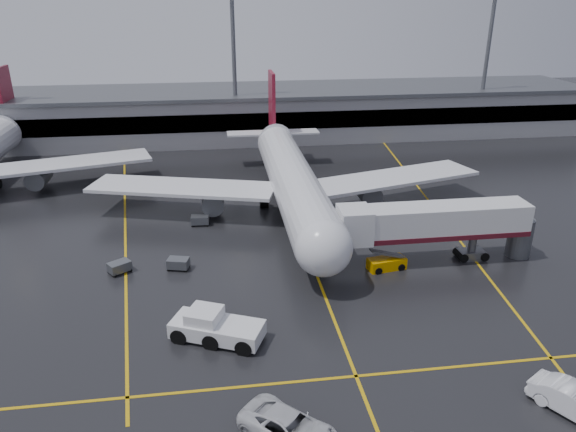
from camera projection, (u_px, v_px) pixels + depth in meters
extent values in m
plane|color=black|center=(304.00, 242.00, 57.47)|extent=(220.00, 220.00, 0.00)
cube|color=gold|center=(304.00, 242.00, 57.47)|extent=(0.25, 90.00, 0.02)
cube|color=gold|center=(356.00, 376.00, 37.34)|extent=(60.00, 0.25, 0.02)
cube|color=gold|center=(125.00, 217.00, 64.06)|extent=(9.99, 69.35, 0.02)
cube|color=gold|center=(429.00, 201.00, 68.92)|extent=(7.57, 69.64, 0.02)
cube|color=gray|center=(262.00, 114.00, 99.86)|extent=(120.00, 18.00, 8.00)
cube|color=black|center=(266.00, 121.00, 91.62)|extent=(120.00, 0.40, 3.00)
cube|color=#595B60|center=(261.00, 90.00, 98.22)|extent=(122.00, 19.00, 0.60)
cylinder|color=#595B60|center=(234.00, 72.00, 90.48)|extent=(0.70, 0.70, 25.00)
cylinder|color=#595B60|center=(486.00, 67.00, 96.23)|extent=(0.70, 0.70, 25.00)
cylinder|color=silver|center=(293.00, 181.00, 63.18)|extent=(5.20, 36.00, 5.20)
sphere|color=silver|center=(323.00, 247.00, 46.71)|extent=(5.20, 5.20, 5.20)
cone|color=silver|center=(273.00, 134.00, 82.17)|extent=(4.94, 8.00, 4.94)
cube|color=maroon|center=(272.00, 101.00, 81.21)|extent=(0.50, 5.50, 8.50)
cube|color=silver|center=(273.00, 133.00, 82.09)|extent=(14.00, 3.00, 0.25)
cube|color=silver|center=(182.00, 187.00, 63.66)|extent=(22.80, 11.83, 0.40)
cube|color=silver|center=(394.00, 178.00, 66.98)|extent=(22.80, 11.83, 0.40)
cylinder|color=#595B60|center=(213.00, 200.00, 63.73)|extent=(2.60, 4.50, 2.60)
cylinder|color=#595B60|center=(368.00, 192.00, 66.16)|extent=(2.60, 4.50, 2.60)
cylinder|color=#595B60|center=(316.00, 264.00, 50.68)|extent=(0.56, 0.56, 2.00)
cylinder|color=#595B60|center=(264.00, 199.00, 66.75)|extent=(0.56, 0.56, 2.00)
cylinder|color=#595B60|center=(315.00, 197.00, 67.56)|extent=(0.56, 0.56, 2.00)
cylinder|color=black|center=(316.00, 269.00, 50.89)|extent=(0.40, 1.10, 1.10)
cylinder|color=black|center=(264.00, 203.00, 66.92)|extent=(1.00, 1.40, 1.40)
cylinder|color=black|center=(315.00, 200.00, 67.73)|extent=(1.00, 1.40, 1.40)
cone|color=silver|center=(10.00, 125.00, 87.78)|extent=(4.94, 8.00, 4.94)
cube|color=maroon|center=(6.00, 94.00, 86.82)|extent=(0.50, 5.50, 8.50)
cube|color=silver|center=(10.00, 124.00, 87.71)|extent=(14.00, 3.00, 0.25)
cube|color=silver|center=(66.00, 164.00, 72.59)|extent=(22.80, 11.83, 0.40)
cylinder|color=#595B60|center=(39.00, 177.00, 71.77)|extent=(2.60, 4.50, 2.60)
cube|color=silver|center=(437.00, 220.00, 51.83)|extent=(18.00, 3.20, 3.00)
cube|color=#4E0F1A|center=(436.00, 232.00, 52.33)|extent=(18.00, 3.30, 0.50)
cube|color=silver|center=(354.00, 225.00, 50.78)|extent=(3.00, 3.40, 3.30)
cylinder|color=#595B60|center=(472.00, 245.00, 53.45)|extent=(0.80, 0.80, 3.00)
cube|color=#595B60|center=(471.00, 254.00, 53.85)|extent=(2.60, 1.60, 0.90)
cylinder|color=#595B60|center=(520.00, 237.00, 53.90)|extent=(2.40, 2.40, 4.00)
cylinder|color=black|center=(460.00, 255.00, 53.71)|extent=(0.90, 1.80, 0.90)
cylinder|color=black|center=(481.00, 254.00, 53.99)|extent=(0.90, 1.80, 0.90)
cube|color=silver|center=(217.00, 329.00, 41.05)|extent=(7.58, 5.41, 1.21)
cube|color=silver|center=(204.00, 316.00, 40.92)|extent=(3.18, 3.18, 1.01)
cube|color=black|center=(204.00, 316.00, 40.92)|extent=(2.86, 2.86, 0.91)
cylinder|color=black|center=(186.00, 327.00, 41.84)|extent=(2.41, 3.29, 1.31)
cylinder|color=black|center=(218.00, 333.00, 41.18)|extent=(2.41, 3.29, 1.31)
cylinder|color=black|center=(250.00, 338.00, 40.53)|extent=(2.41, 3.29, 1.31)
cube|color=#E19500|center=(387.00, 264.00, 51.76)|extent=(3.87, 2.15, 1.12)
cube|color=#595B60|center=(387.00, 254.00, 51.35)|extent=(3.63, 1.53, 1.27)
cylinder|color=black|center=(375.00, 268.00, 51.51)|extent=(1.01, 1.83, 0.71)
cylinder|color=black|center=(398.00, 264.00, 52.21)|extent=(1.01, 1.83, 0.71)
imported|color=silver|center=(290.00, 429.00, 31.66)|extent=(6.65, 6.51, 1.77)
cube|color=#595B60|center=(178.00, 263.00, 51.67)|extent=(2.26, 1.75, 0.90)
cylinder|color=black|center=(169.00, 269.00, 51.47)|extent=(0.40, 0.20, 0.40)
cylinder|color=black|center=(185.00, 270.00, 51.31)|extent=(0.40, 0.20, 0.40)
cylinder|color=black|center=(172.00, 264.00, 52.39)|extent=(0.40, 0.20, 0.40)
cylinder|color=black|center=(188.00, 265.00, 52.23)|extent=(0.40, 0.20, 0.40)
cube|color=#595B60|center=(119.00, 266.00, 51.02)|extent=(2.38, 2.21, 0.90)
cylinder|color=black|center=(115.00, 275.00, 50.35)|extent=(0.40, 0.20, 0.40)
cylinder|color=black|center=(130.00, 270.00, 51.36)|extent=(0.40, 0.20, 0.40)
cylinder|color=black|center=(110.00, 272.00, 51.03)|extent=(0.40, 0.20, 0.40)
cylinder|color=black|center=(125.00, 266.00, 52.04)|extent=(0.40, 0.20, 0.40)
cube|color=#595B60|center=(200.00, 220.00, 61.61)|extent=(2.06, 1.40, 0.90)
cylinder|color=black|center=(193.00, 225.00, 61.27)|extent=(0.40, 0.20, 0.40)
cylinder|color=black|center=(207.00, 225.00, 61.39)|extent=(0.40, 0.20, 0.40)
cylinder|color=black|center=(194.00, 222.00, 62.19)|extent=(0.40, 0.20, 0.40)
cylinder|color=black|center=(207.00, 221.00, 62.32)|extent=(0.40, 0.20, 0.40)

